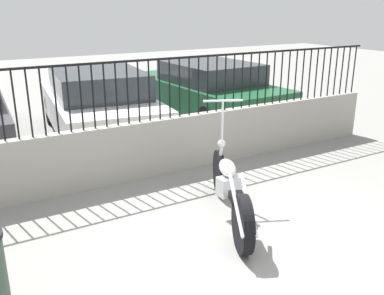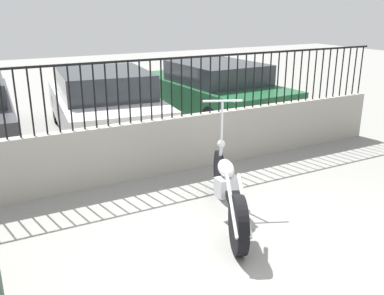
{
  "view_description": "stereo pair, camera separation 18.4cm",
  "coord_description": "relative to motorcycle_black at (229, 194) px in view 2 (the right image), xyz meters",
  "views": [
    {
      "loc": [
        -2.63,
        -3.09,
        2.58
      ],
      "look_at": [
        0.19,
        1.79,
        0.7
      ],
      "focal_mm": 40.0,
      "sensor_mm": 36.0,
      "label": 1
    },
    {
      "loc": [
        -2.47,
        -3.18,
        2.58
      ],
      "look_at": [
        0.19,
        1.79,
        0.7
      ],
      "focal_mm": 40.0,
      "sensor_mm": 36.0,
      "label": 2
    }
  ],
  "objects": [
    {
      "name": "car_green",
      "position": [
        2.52,
        4.62,
        0.28
      ],
      "size": [
        2.08,
        4.46,
        1.33
      ],
      "rotation": [
        0.0,
        0.0,
        1.61
      ],
      "color": "black",
      "rests_on": "ground_plane"
    },
    {
      "name": "motorcycle_black",
      "position": [
        0.0,
        0.0,
        0.0
      ],
      "size": [
        1.0,
        2.04,
        1.42
      ],
      "rotation": [
        0.0,
        0.0,
        1.16
      ],
      "color": "black",
      "rests_on": "ground_plane"
    },
    {
      "name": "ground_plane",
      "position": [
        -0.18,
        -0.81,
        -0.4
      ],
      "size": [
        40.0,
        40.0,
        0.0
      ],
      "primitive_type": "plane",
      "color": "gray"
    },
    {
      "name": "fence_railing",
      "position": [
        -0.18,
        1.93,
        1.1
      ],
      "size": [
        9.17,
        0.04,
        0.94
      ],
      "color": "black",
      "rests_on": "low_wall"
    },
    {
      "name": "low_wall",
      "position": [
        -0.18,
        1.93,
        0.05
      ],
      "size": [
        9.17,
        0.18,
        0.89
      ],
      "color": "#9E998E",
      "rests_on": "ground_plane"
    },
    {
      "name": "car_white",
      "position": [
        -0.16,
        4.5,
        0.28
      ],
      "size": [
        2.32,
        4.42,
        1.35
      ],
      "rotation": [
        0.0,
        0.0,
        1.46
      ],
      "color": "black",
      "rests_on": "ground_plane"
    }
  ]
}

